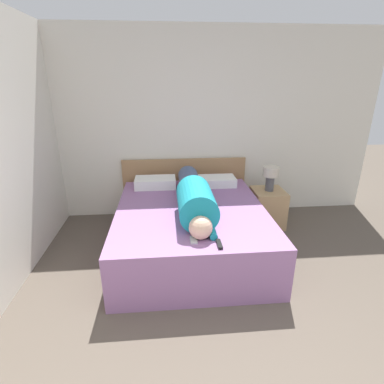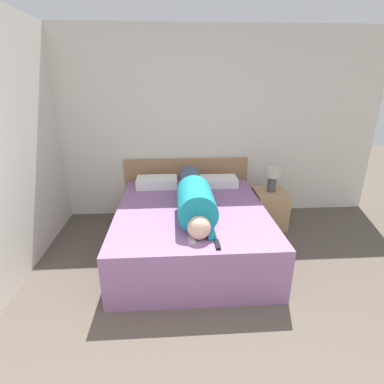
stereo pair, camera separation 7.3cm
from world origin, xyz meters
name	(u,v)px [view 2 (the right image)]	position (x,y,z in m)	size (l,w,h in m)	color
wall_back	(201,126)	(0.00, 3.63, 1.30)	(5.13, 0.06, 2.60)	silver
bed	(191,230)	(-0.22, 2.47, 0.28)	(1.68, 1.95, 0.56)	#936699
headboard	(187,186)	(-0.22, 3.56, 0.42)	(1.80, 0.04, 0.85)	#A37A51
nightstand	(269,209)	(0.90, 3.05, 0.26)	(0.42, 0.44, 0.52)	tan
table_lamp	(273,176)	(0.90, 3.05, 0.73)	(0.21, 0.21, 0.33)	#4C4C51
person_lying	(194,197)	(-0.19, 2.39, 0.72)	(0.38, 1.62, 0.38)	#DBB293
pillow_near_headboard	(157,182)	(-0.64, 3.21, 0.62)	(0.54, 0.31, 0.13)	white
pillow_second	(218,181)	(0.19, 3.21, 0.62)	(0.51, 0.31, 0.12)	white
tv_remote	(217,245)	(-0.04, 1.64, 0.57)	(0.04, 0.15, 0.02)	black
cell_phone	(192,240)	(-0.26, 1.74, 0.56)	(0.06, 0.13, 0.01)	#B2B7BC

